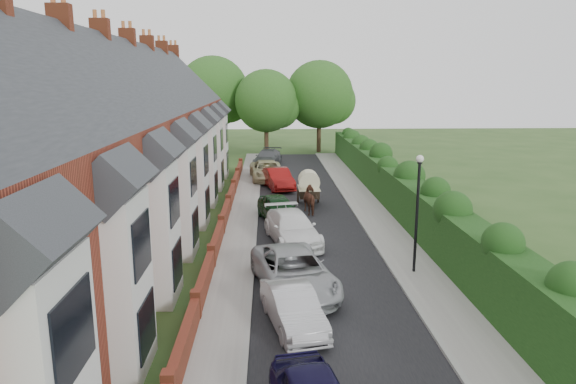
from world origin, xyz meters
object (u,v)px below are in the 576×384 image
car_red (278,179)px  horse_cart (309,186)px  lamppost (418,199)px  car_silver_a (293,308)px  car_green (278,209)px  car_beige (267,171)px  car_grey (268,158)px  horse (311,200)px  car_silver_b (294,272)px  car_white (292,228)px

car_red → horse_cart: horse_cart is taller
lamppost → car_silver_a: bearing=-139.7°
car_green → horse_cart: horse_cart is taller
car_silver_a → car_beige: bearing=79.4°
car_grey → horse: horse is taller
car_beige → lamppost: bearing=-79.0°
lamppost → car_silver_a: size_ratio=1.24×
car_grey → car_beige: bearing=-78.8°
car_grey → horse: (2.72, -18.28, 0.08)m
car_silver_a → car_silver_b: car_silver_b is taller
car_silver_b → horse_cart: (1.69, 14.11, 0.53)m
car_white → horse_cart: bearing=68.1°
car_red → horse_cart: bearing=-82.7°
car_silver_a → car_white: bearing=74.9°
car_white → car_grey: (-1.25, 24.08, -0.01)m
horse → horse_cart: bearing=-103.0°
car_red → car_grey: (-0.79, 10.82, -0.02)m
lamppost → horse: bearing=108.9°
car_green → horse: 2.74m
car_silver_a → car_silver_b: 3.01m
car_silver_a → horse: 15.07m
car_green → car_red: size_ratio=0.95×
car_grey → horse: size_ratio=2.62×
car_green → horse_cart: bearing=48.0°
car_grey → horse_cart: size_ratio=1.64×
lamppost → car_red: size_ratio=1.09×
car_silver_a → horse: size_ratio=2.07×
car_silver_b → car_grey: (-1.03, 30.22, -0.04)m
car_white → car_beige: (-1.28, 16.68, 0.01)m
car_silver_a → car_white: (0.40, 9.14, 0.09)m
lamppost → car_white: 7.23m
car_silver_a → car_red: bearing=77.5°
car_red → car_silver_a: bearing=-102.6°
car_white → car_red: car_red is taller
lamppost → horse: lamppost is taller
horse_cart → car_white: bearing=-100.5°
car_silver_b → horse: bearing=70.4°
lamppost → car_silver_b: (-5.24, -1.60, -2.50)m
car_beige → car_grey: bearing=84.2°
car_white → car_red: size_ratio=1.13×
lamppost → horse_cart: size_ratio=1.60×
lamppost → car_green: size_ratio=1.14×
car_beige → car_grey: 7.40m
car_green → lamppost: bearing=-70.2°
car_silver_b → car_green: 10.21m
lamppost → car_red: lamppost is taller
car_silver_a → car_white: car_white is taller
car_silver_b → car_white: (0.22, 6.14, -0.02)m
car_silver_b → horse: (1.69, 11.94, 0.05)m
car_white → horse_cart: 8.12m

